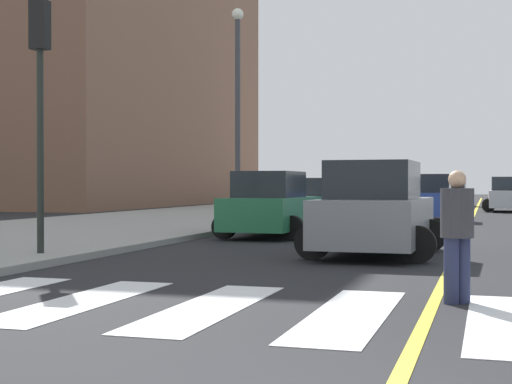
# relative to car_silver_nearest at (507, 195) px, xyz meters

# --- Properties ---
(sidewalk_kerb_west) EXTENTS (10.00, 120.00, 0.15)m
(sidewalk_kerb_west) POSITION_rel_car_silver_nearest_xyz_m (-13.90, -19.99, -0.84)
(sidewalk_kerb_west) COLOR gray
(sidewalk_kerb_west) RESTS_ON ground
(crosswalk_paint) EXTENTS (13.50, 4.00, 0.01)m
(crosswalk_paint) POSITION_rel_car_silver_nearest_xyz_m (-1.70, -35.99, -0.91)
(crosswalk_paint) COLOR silver
(crosswalk_paint) RESTS_ON ground
(lane_divider_paint) EXTENTS (0.16, 80.00, 0.01)m
(lane_divider_paint) POSITION_rel_car_silver_nearest_xyz_m (-1.70, 0.01, -0.91)
(lane_divider_paint) COLOR yellow
(lane_divider_paint) RESTS_ON ground
(low_rise_brick_west) EXTENTS (16.00, 32.00, 27.68)m
(low_rise_brick_west) POSITION_rel_car_silver_nearest_xyz_m (-29.56, 7.36, 12.93)
(low_rise_brick_west) COLOR brown
(low_rise_brick_west) RESTS_ON ground
(car_silver_nearest) EXTENTS (2.74, 4.38, 1.95)m
(car_silver_nearest) POSITION_rel_car_silver_nearest_xyz_m (0.00, 0.00, 0.00)
(car_silver_nearest) COLOR #B7B7BC
(car_silver_nearest) RESTS_ON ground
(car_red_second) EXTENTS (2.44, 3.84, 1.69)m
(car_red_second) POSITION_rel_car_silver_nearest_xyz_m (-3.22, 9.53, -0.12)
(car_red_second) COLOR red
(car_red_second) RESTS_ON ground
(car_green_third) EXTENTS (2.78, 4.37, 1.93)m
(car_green_third) POSITION_rel_car_silver_nearest_xyz_m (-7.13, -23.42, -0.01)
(car_green_third) COLOR #236B42
(car_green_third) RESTS_ON ground
(car_blue_fourth) EXTENTS (2.76, 4.41, 1.96)m
(car_blue_fourth) POSITION_rel_car_silver_nearest_xyz_m (-3.38, -11.93, 0.01)
(car_blue_fourth) COLOR #2D479E
(car_blue_fourth) RESTS_ON ground
(car_gray_fifth) EXTENTS (2.93, 4.64, 2.06)m
(car_gray_fifth) POSITION_rel_car_silver_nearest_xyz_m (-3.38, -28.36, 0.05)
(car_gray_fifth) COLOR slate
(car_gray_fifth) RESTS_ON ground
(car_black_sixth) EXTENTS (2.51, 3.94, 1.74)m
(car_black_sixth) POSITION_rel_car_silver_nearest_xyz_m (-6.97, 5.56, -0.10)
(car_black_sixth) COLOR black
(car_black_sixth) RESTS_ON ground
(car_white_seventh) EXTENTS (2.52, 4.01, 1.79)m
(car_white_seventh) POSITION_rel_car_silver_nearest_xyz_m (-7.15, -15.94, -0.08)
(car_white_seventh) COLOR silver
(car_white_seventh) RESTS_ON ground
(traffic_light_far_corner) EXTENTS (0.36, 0.41, 5.16)m
(traffic_light_far_corner) POSITION_rel_car_silver_nearest_xyz_m (-9.80, -31.37, 2.85)
(traffic_light_far_corner) COLOR black
(traffic_light_far_corner) RESTS_ON sidewalk_kerb_west
(pedestrian_crossing) EXTENTS (0.43, 0.43, 1.75)m
(pedestrian_crossing) POSITION_rel_car_silver_nearest_xyz_m (-1.41, -34.73, 0.05)
(pedestrian_crossing) COLOR #232847
(pedestrian_crossing) RESTS_ON ground
(street_lamp) EXTENTS (0.44, 0.44, 7.93)m
(street_lamp) POSITION_rel_car_silver_nearest_xyz_m (-9.94, -18.04, 3.88)
(street_lamp) COLOR #38383D
(street_lamp) RESTS_ON sidewalk_kerb_west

